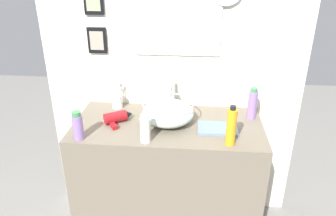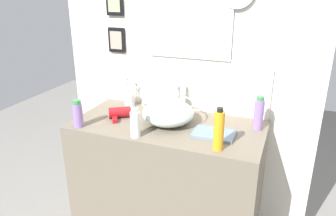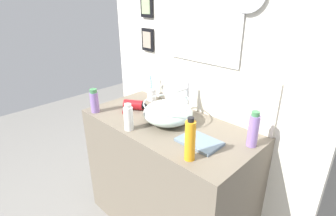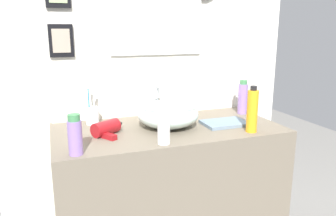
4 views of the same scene
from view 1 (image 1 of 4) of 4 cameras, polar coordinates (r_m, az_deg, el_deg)
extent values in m
cube|color=#6B6051|center=(2.21, 0.00, -12.32)|extent=(1.14, 0.57, 0.84)
cube|color=silver|center=(2.13, 0.80, 11.87)|extent=(1.71, 0.06, 2.56)
cube|color=silver|center=(2.17, 0.67, 4.49)|extent=(1.12, 0.02, 0.32)
cube|color=white|center=(2.07, 1.68, 14.26)|extent=(0.47, 0.01, 0.32)
cube|color=white|center=(2.06, 1.67, 14.22)|extent=(0.53, 0.01, 0.38)
cube|color=black|center=(2.13, -12.85, 17.75)|extent=(0.12, 0.02, 0.16)
cube|color=gray|center=(2.13, -12.93, 17.72)|extent=(0.09, 0.01, 0.12)
cube|color=black|center=(2.18, -12.24, 11.44)|extent=(0.12, 0.02, 0.16)
cube|color=gray|center=(2.17, -12.31, 11.38)|extent=(0.09, 0.01, 0.12)
ellipsoid|color=silver|center=(1.95, -0.01, -0.90)|extent=(0.31, 0.31, 0.14)
torus|color=silver|center=(1.92, -0.01, 0.82)|extent=(0.31, 0.31, 0.01)
torus|color=#B2B7BC|center=(1.98, -0.01, -2.56)|extent=(0.12, 0.12, 0.01)
cylinder|color=silver|center=(2.11, 0.45, 2.04)|extent=(0.02, 0.02, 0.20)
cylinder|color=silver|center=(2.02, 0.32, 3.67)|extent=(0.02, 0.12, 0.02)
cylinder|color=silver|center=(2.06, 0.46, 4.92)|extent=(0.02, 0.02, 0.03)
cylinder|color=maroon|center=(2.00, -9.15, -1.58)|extent=(0.15, 0.13, 0.07)
cone|color=black|center=(2.03, -6.84, -1.09)|extent=(0.07, 0.07, 0.06)
cube|color=maroon|center=(1.96, -9.55, -2.94)|extent=(0.07, 0.09, 0.02)
cylinder|color=silver|center=(2.19, -8.82, 1.14)|extent=(0.07, 0.07, 0.09)
cylinder|color=white|center=(2.18, -8.51, 2.15)|extent=(0.01, 0.01, 0.16)
cube|color=white|center=(2.14, -8.65, 4.32)|extent=(0.01, 0.01, 0.02)
cylinder|color=blue|center=(2.18, -9.21, 2.48)|extent=(0.01, 0.01, 0.19)
cube|color=white|center=(2.14, -9.40, 4.99)|extent=(0.01, 0.01, 0.02)
cylinder|color=white|center=(2.16, -9.15, 1.99)|extent=(0.01, 0.01, 0.16)
cube|color=white|center=(2.13, -9.31, 4.22)|extent=(0.01, 0.01, 0.02)
cylinder|color=white|center=(1.76, -3.99, -3.84)|extent=(0.05, 0.05, 0.14)
cylinder|color=silver|center=(1.73, -4.07, -1.45)|extent=(0.04, 0.04, 0.02)
cylinder|color=#8C6BB2|center=(2.07, 14.45, 0.50)|extent=(0.06, 0.06, 0.18)
cylinder|color=#3F7F4C|center=(2.03, 14.75, 3.04)|extent=(0.04, 0.04, 0.02)
cylinder|color=orange|center=(1.75, 10.96, -3.31)|extent=(0.05, 0.05, 0.20)
cylinder|color=black|center=(1.70, 11.26, 0.03)|extent=(0.03, 0.03, 0.02)
cylinder|color=#8C6BB2|center=(1.85, -15.39, -3.30)|extent=(0.06, 0.06, 0.14)
cylinder|color=#3F7F4C|center=(1.82, -15.69, -1.01)|extent=(0.05, 0.05, 0.03)
cube|color=slate|center=(1.93, 8.64, -3.56)|extent=(0.23, 0.16, 0.02)
camera|label=2|loc=(0.52, 80.92, -12.60)|focal=35.00mm
camera|label=3|loc=(1.13, 55.94, 4.79)|focal=28.00mm
camera|label=4|loc=(0.87, -55.65, -18.09)|focal=35.00mm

